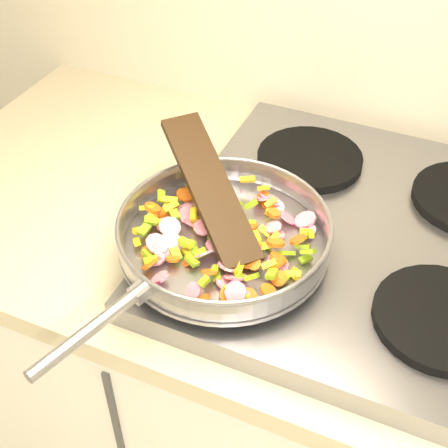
% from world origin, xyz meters
% --- Properties ---
extents(cooktop, '(0.60, 0.60, 0.04)m').
position_xyz_m(cooktop, '(-0.70, 1.67, 0.92)').
color(cooktop, '#939399').
rests_on(cooktop, counter_top).
extents(grate_fl, '(0.19, 0.19, 0.02)m').
position_xyz_m(grate_fl, '(-0.84, 1.52, 0.95)').
color(grate_fl, black).
rests_on(grate_fl, cooktop).
extents(grate_fr, '(0.19, 0.19, 0.02)m').
position_xyz_m(grate_fr, '(-0.56, 1.52, 0.95)').
color(grate_fr, black).
rests_on(grate_fr, cooktop).
extents(grate_bl, '(0.19, 0.19, 0.02)m').
position_xyz_m(grate_bl, '(-0.84, 1.81, 0.95)').
color(grate_bl, black).
rests_on(grate_bl, cooktop).
extents(saute_pan, '(0.35, 0.51, 0.05)m').
position_xyz_m(saute_pan, '(-0.89, 1.53, 0.98)').
color(saute_pan, '#9E9EA5').
rests_on(saute_pan, grate_fl).
extents(vegetable_heap, '(0.28, 0.27, 0.05)m').
position_xyz_m(vegetable_heap, '(-0.89, 1.53, 0.98)').
color(vegetable_heap, yellow).
rests_on(vegetable_heap, saute_pan).
extents(wooden_spatula, '(0.23, 0.22, 0.11)m').
position_xyz_m(wooden_spatula, '(-0.93, 1.57, 1.03)').
color(wooden_spatula, black).
rests_on(wooden_spatula, saute_pan).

